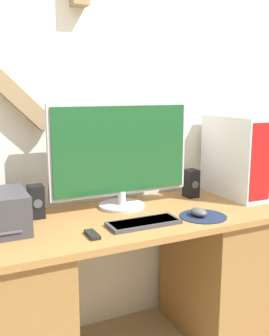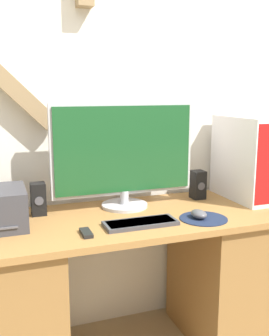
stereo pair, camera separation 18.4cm
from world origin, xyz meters
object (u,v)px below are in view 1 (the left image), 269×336
(mouse, at_px, (198,212))
(computer_tower, at_px, (235,156))
(keyboard, at_px, (144,223))
(speaker_left, at_px, (36,202))
(speaker_right, at_px, (191,183))
(monitor, at_px, (121,153))
(remote_control, at_px, (92,235))

(mouse, height_order, computer_tower, computer_tower)
(keyboard, distance_m, computer_tower, 0.75)
(speaker_left, bearing_deg, speaker_right, -0.08)
(keyboard, height_order, computer_tower, computer_tower)
(monitor, distance_m, computer_tower, 0.67)
(computer_tower, distance_m, speaker_right, 0.29)
(mouse, height_order, remote_control, mouse)
(speaker_left, xyz_separation_m, speaker_right, (0.86, -0.00, 0.00))
(mouse, bearing_deg, speaker_right, 62.08)
(keyboard, distance_m, speaker_left, 0.52)
(mouse, height_order, speaker_right, speaker_right)
(computer_tower, bearing_deg, speaker_left, 175.59)
(computer_tower, xyz_separation_m, remote_control, (-0.94, -0.26, -0.22))
(keyboard, height_order, remote_control, keyboard)
(monitor, xyz_separation_m, computer_tower, (0.66, -0.07, -0.05))
(monitor, height_order, computer_tower, monitor)
(monitor, height_order, keyboard, monitor)
(monitor, relative_size, remote_control, 7.28)
(remote_control, bearing_deg, keyboard, 7.70)
(speaker_left, distance_m, speaker_right, 0.86)
(mouse, height_order, speaker_left, speaker_left)
(monitor, xyz_separation_m, keyboard, (-0.02, -0.30, -0.27))
(monitor, height_order, speaker_right, monitor)
(speaker_left, bearing_deg, keyboard, -37.16)
(speaker_right, relative_size, remote_control, 1.53)
(keyboard, relative_size, mouse, 3.41)
(speaker_right, height_order, remote_control, speaker_right)
(speaker_right, bearing_deg, computer_tower, -19.94)
(mouse, relative_size, computer_tower, 0.21)
(mouse, bearing_deg, speaker_left, 155.30)
(computer_tower, distance_m, speaker_left, 1.11)
(computer_tower, bearing_deg, monitor, 173.86)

